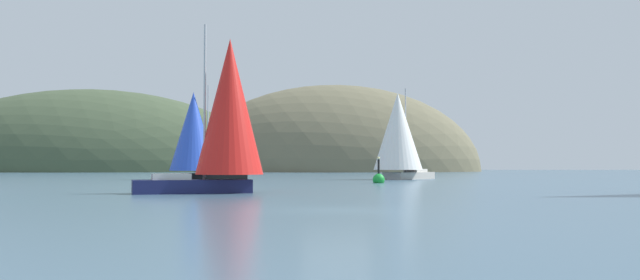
# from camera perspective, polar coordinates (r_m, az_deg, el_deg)

# --- Properties ---
(ground_plane) EXTENTS (360.00, 360.00, 0.00)m
(ground_plane) POSITION_cam_1_polar(r_m,az_deg,el_deg) (23.99, 1.45, -6.19)
(ground_plane) COLOR #426075
(headland_left) EXTENTS (87.13, 44.00, 39.98)m
(headland_left) POSITION_cam_1_polar(r_m,az_deg,el_deg) (167.84, -19.75, -2.61)
(headland_left) COLOR #425138
(headland_left) RESTS_ON ground_plane
(headland_center) EXTENTS (71.93, 44.00, 42.31)m
(headland_center) POSITION_cam_1_polar(r_m,az_deg,el_deg) (159.03, 1.21, -2.77)
(headland_center) COLOR #6B664C
(headland_center) RESTS_ON ground_plane
(sailboat_white_mainsail) EXTENTS (8.76, 9.55, 10.38)m
(sailboat_white_mainsail) POSITION_cam_1_polar(r_m,az_deg,el_deg) (73.02, 6.92, 0.54)
(sailboat_white_mainsail) COLOR #B7B2A8
(sailboat_white_mainsail) RESTS_ON ground_plane
(sailboat_blue_spinnaker) EXTENTS (9.09, 5.79, 10.67)m
(sailboat_blue_spinnaker) POSITION_cam_1_polar(r_m,az_deg,el_deg) (74.54, -10.98, 0.57)
(sailboat_blue_spinnaker) COLOR black
(sailboat_blue_spinnaker) RESTS_ON ground_plane
(sailboat_red_spinnaker) EXTENTS (8.13, 5.09, 10.00)m
(sailboat_red_spinnaker) POSITION_cam_1_polar(r_m,az_deg,el_deg) (39.12, -8.20, 2.42)
(sailboat_red_spinnaker) COLOR #191E4C
(sailboat_red_spinnaker) RESTS_ON ground_plane
(channel_buoy) EXTENTS (1.10, 1.10, 2.64)m
(channel_buoy) POSITION_cam_1_polar(r_m,az_deg,el_deg) (59.38, 5.18, -3.43)
(channel_buoy) COLOR green
(channel_buoy) RESTS_ON ground_plane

